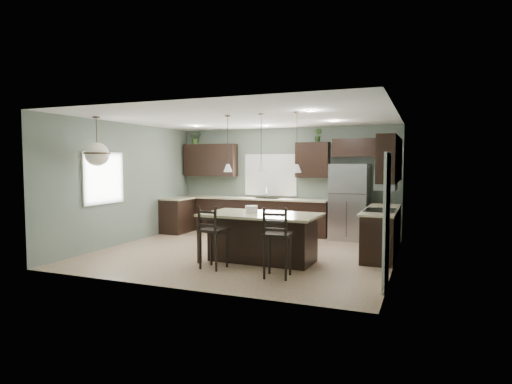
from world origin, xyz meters
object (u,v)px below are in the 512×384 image
object	(u,v)px
kitchen_island	(261,238)
serving_dish	(251,209)
refrigerator	(349,202)
bar_stool_right	(277,242)
bar_stool_left	(214,237)
plant_back_left	(196,138)

from	to	relation	value
kitchen_island	serving_dish	world-z (taller)	serving_dish
refrigerator	bar_stool_right	distance (m)	3.99
kitchen_island	bar_stool_left	world-z (taller)	bar_stool_left
plant_back_left	bar_stool_left	bearing A→B (deg)	-56.83
refrigerator	bar_stool_left	world-z (taller)	refrigerator
refrigerator	plant_back_left	bearing A→B (deg)	177.22
kitchen_island	serving_dish	size ratio (longest dim) A/B	9.12
bar_stool_right	refrigerator	bearing A→B (deg)	76.58
kitchen_island	plant_back_left	xyz separation A→B (m)	(-3.22, 3.22, 2.12)
refrigerator	bar_stool_left	distance (m)	4.20
bar_stool_left	bar_stool_right	distance (m)	1.26
kitchen_island	serving_dish	distance (m)	0.57
kitchen_island	bar_stool_left	bearing A→B (deg)	-125.77
kitchen_island	plant_back_left	bearing A→B (deg)	136.98
serving_dish	bar_stool_right	size ratio (longest dim) A/B	0.20
kitchen_island	bar_stool_right	xyz separation A→B (m)	(0.65, -0.93, 0.12)
bar_stool_right	plant_back_left	bearing A→B (deg)	126.92
kitchen_island	plant_back_left	size ratio (longest dim) A/B	6.05
refrigerator	plant_back_left	size ratio (longest dim) A/B	5.12
bar_stool_right	plant_back_left	xyz separation A→B (m)	(-3.87, 4.15, 1.99)
kitchen_island	bar_stool_left	size ratio (longest dim) A/B	1.93
serving_dish	plant_back_left	world-z (taller)	plant_back_left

